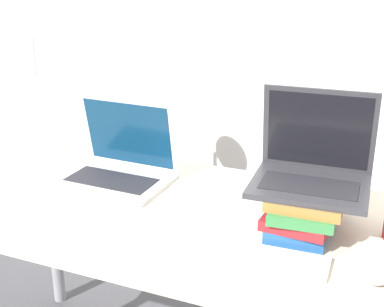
{
  "coord_description": "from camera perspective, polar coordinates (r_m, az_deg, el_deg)",
  "views": [
    {
      "loc": [
        0.53,
        -0.92,
        1.41
      ],
      "look_at": [
        -0.01,
        0.36,
        0.89
      ],
      "focal_mm": 50.0,
      "sensor_mm": 36.0,
      "label": 1
    }
  ],
  "objects": [
    {
      "name": "mouse",
      "position": [
        1.32,
        19.17,
        -11.92
      ],
      "size": [
        0.06,
        0.1,
        0.03
      ],
      "color": "#B2B2B7",
      "rests_on": "desk"
    },
    {
      "name": "laptop_on_books",
      "position": [
        1.45,
        12.73,
        -1.41
      ],
      "size": [
        0.32,
        0.26,
        0.25
      ],
      "color": "#333338",
      "rests_on": "book_stack"
    },
    {
      "name": "wireless_keyboard",
      "position": [
        1.33,
        8.61,
        -11.11
      ],
      "size": [
        0.27,
        0.12,
        0.01
      ],
      "color": "white",
      "rests_on": "desk"
    },
    {
      "name": "laptop_left",
      "position": [
        1.77,
        -7.81,
        -1.16
      ],
      "size": [
        0.35,
        0.26,
        0.26
      ],
      "color": "silver",
      "rests_on": "desk"
    },
    {
      "name": "book_stack",
      "position": [
        1.47,
        11.91,
        -5.63
      ],
      "size": [
        0.21,
        0.29,
        0.12
      ],
      "color": "#235693",
      "rests_on": "desk"
    },
    {
      "name": "desk",
      "position": [
        1.58,
        0.38,
        -8.63
      ],
      "size": [
        1.64,
        0.72,
        0.71
      ],
      "color": "beige",
      "rests_on": "ground_plane"
    },
    {
      "name": "desk_lamp",
      "position": [
        1.9,
        -15.92,
        12.53
      ],
      "size": [
        0.23,
        0.2,
        0.61
      ],
      "color": "white",
      "rests_on": "desk"
    }
  ]
}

